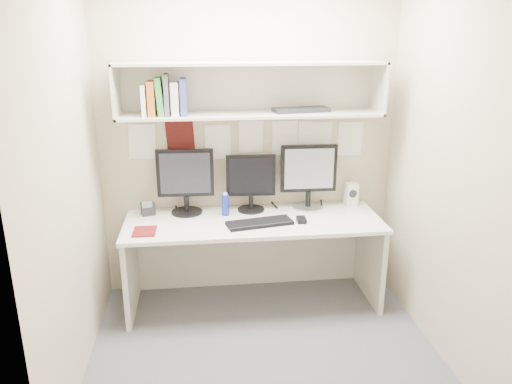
{
  "coord_description": "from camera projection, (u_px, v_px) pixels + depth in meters",
  "views": [
    {
      "loc": [
        -0.41,
        -2.98,
        2.13
      ],
      "look_at": [
        -0.01,
        0.35,
        1.05
      ],
      "focal_mm": 35.0,
      "sensor_mm": 36.0,
      "label": 1
    }
  ],
  "objects": [
    {
      "name": "monitor_right",
      "position": [
        309.0,
        175.0,
        4.07
      ],
      "size": [
        0.46,
        0.25,
        0.54
      ],
      "rotation": [
        0.0,
        0.0,
        -0.02
      ],
      "color": "#A5A5AA",
      "rests_on": "desk"
    },
    {
      "name": "monitor_left",
      "position": [
        185.0,
        179.0,
        3.96
      ],
      "size": [
        0.45,
        0.25,
        0.53
      ],
      "rotation": [
        0.0,
        0.0,
        -0.04
      ],
      "color": "black",
      "rests_on": "desk"
    },
    {
      "name": "monitor_center",
      "position": [
        251.0,
        180.0,
        4.03
      ],
      "size": [
        0.4,
        0.22,
        0.47
      ],
      "rotation": [
        0.0,
        0.0,
        -0.05
      ],
      "color": "black",
      "rests_on": "desk"
    },
    {
      "name": "floor",
      "position": [
        264.0,
        349.0,
        3.51
      ],
      "size": [
        2.4,
        2.0,
        0.01
      ],
      "primitive_type": "cube",
      "color": "#4C4D52",
      "rests_on": "ground"
    },
    {
      "name": "speaker",
      "position": [
        351.0,
        194.0,
        4.2
      ],
      "size": [
        0.1,
        0.11,
        0.19
      ],
      "rotation": [
        0.0,
        0.0,
        0.08
      ],
      "color": "silver",
      "rests_on": "desk"
    },
    {
      "name": "book_stack",
      "position": [
        165.0,
        97.0,
        3.66
      ],
      "size": [
        0.33,
        0.19,
        0.3
      ],
      "color": "white",
      "rests_on": "overhead_hutch"
    },
    {
      "name": "wall_back",
      "position": [
        248.0,
        139.0,
        4.06
      ],
      "size": [
        2.4,
        0.02,
        2.6
      ],
      "primitive_type": "cube",
      "color": "tan",
      "rests_on": "ground"
    },
    {
      "name": "maroon_notebook",
      "position": [
        145.0,
        231.0,
        3.65
      ],
      "size": [
        0.17,
        0.21,
        0.01
      ],
      "primitive_type": "cube",
      "rotation": [
        0.0,
        0.0,
        -0.02
      ],
      "color": "maroon",
      "rests_on": "desk"
    },
    {
      "name": "desk",
      "position": [
        253.0,
        262.0,
        4.01
      ],
      "size": [
        2.0,
        0.7,
        0.73
      ],
      "color": "silver",
      "rests_on": "floor"
    },
    {
      "name": "mouse",
      "position": [
        301.0,
        220.0,
        3.85
      ],
      "size": [
        0.07,
        0.11,
        0.03
      ],
      "primitive_type": "cube",
      "rotation": [
        0.0,
        0.0,
        -0.03
      ],
      "color": "black",
      "rests_on": "desk"
    },
    {
      "name": "wall_front",
      "position": [
        296.0,
        232.0,
        2.17
      ],
      "size": [
        2.4,
        0.02,
        2.6
      ],
      "primitive_type": "cube",
      "color": "tan",
      "rests_on": "ground"
    },
    {
      "name": "blue_bottle",
      "position": [
        225.0,
        205.0,
        3.97
      ],
      "size": [
        0.06,
        0.06,
        0.19
      ],
      "color": "navy",
      "rests_on": "desk"
    },
    {
      "name": "pinned_papers",
      "position": [
        249.0,
        145.0,
        4.07
      ],
      "size": [
        1.92,
        0.01,
        0.48
      ],
      "primitive_type": null,
      "color": "white",
      "rests_on": "wall_back"
    },
    {
      "name": "wall_left",
      "position": [
        66.0,
        178.0,
        2.98
      ],
      "size": [
        0.02,
        2.0,
        2.6
      ],
      "primitive_type": "cube",
      "color": "tan",
      "rests_on": "ground"
    },
    {
      "name": "hutch_tray",
      "position": [
        301.0,
        110.0,
        3.85
      ],
      "size": [
        0.45,
        0.23,
        0.03
      ],
      "primitive_type": "cube",
      "rotation": [
        0.0,
        0.0,
        0.16
      ],
      "color": "black",
      "rests_on": "overhead_hutch"
    },
    {
      "name": "wall_right",
      "position": [
        447.0,
        166.0,
        3.25
      ],
      "size": [
        0.02,
        2.0,
        2.6
      ],
      "primitive_type": "cube",
      "color": "tan",
      "rests_on": "ground"
    },
    {
      "name": "desk_phone",
      "position": [
        148.0,
        209.0,
        3.99
      ],
      "size": [
        0.13,
        0.12,
        0.13
      ],
      "rotation": [
        0.0,
        0.0,
        0.25
      ],
      "color": "black",
      "rests_on": "desk"
    },
    {
      "name": "overhead_hutch",
      "position": [
        250.0,
        88.0,
        3.8
      ],
      "size": [
        2.0,
        0.38,
        0.4
      ],
      "color": "beige",
      "rests_on": "wall_back"
    },
    {
      "name": "keyboard",
      "position": [
        260.0,
        223.0,
        3.8
      ],
      "size": [
        0.52,
        0.27,
        0.02
      ],
      "primitive_type": "cube",
      "rotation": [
        0.0,
        0.0,
        0.19
      ],
      "color": "black",
      "rests_on": "desk"
    }
  ]
}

